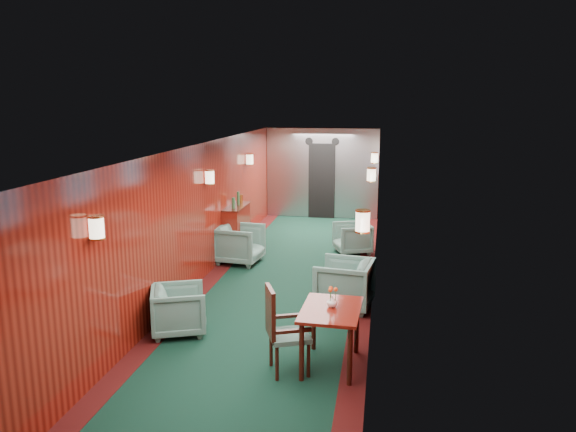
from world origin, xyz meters
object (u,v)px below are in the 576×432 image
Objects in this scene: armchair_left_far at (240,244)px; armchair_right_near at (344,284)px; side_chair at (281,327)px; armchair_right_far at (352,238)px; dining_table at (331,318)px; armchair_left_near at (179,310)px; credenza at (237,229)px.

armchair_left_far is 0.99× the size of armchair_right_near.
side_chair is 1.26× the size of armchair_right_near.
armchair_right_near is at bearing -19.83° from armchair_right_far.
dining_table is 0.61m from side_chair.
armchair_right_far is at bearing -56.19° from armchair_left_far.
armchair_left_far is (-1.60, 4.28, -0.19)m from side_chair.
armchair_left_near is at bearing -50.28° from armchair_right_near.
dining_table is at bearing 2.42° from side_chair.
armchair_right_near reaches higher than dining_table.
side_chair is at bearing -152.67° from armchair_left_far.
dining_table is 2.25m from armchair_left_near.
credenza is 4.08m from armchair_left_near.
side_chair is at bearing -6.45° from armchair_right_near.
credenza is at bearing 119.36° from dining_table.
armchair_left_near is 0.87× the size of armchair_right_near.
dining_table is 0.96× the size of side_chair.
armchair_left_far is at bearing -83.95° from armchair_right_far.
side_chair is at bearing -26.41° from armchair_right_far.
armchair_left_near is at bearing -172.82° from armchair_left_far.
dining_table is at bearing -62.98° from credenza.
credenza is (-2.40, 4.70, -0.10)m from dining_table.
dining_table is 0.78× the size of credenza.
armchair_right_near is (0.02, 1.96, -0.24)m from dining_table.
armchair_left_far is (0.24, -0.67, -0.14)m from credenza.
side_chair reaches higher than armchair_left_far.
armchair_right_near is (2.17, -2.07, 0.00)m from armchair_left_far.
armchair_left_far is at bearing -21.00° from armchair_left_near.
side_chair is 5.29m from credenza.
armchair_left_far is at bearing -69.98° from credenza.
armchair_left_far reaches higher than armchair_left_near.
armchair_left_far is 3.00m from armchair_right_near.
armchair_left_far is (-0.02, 3.40, 0.05)m from armchair_left_near.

